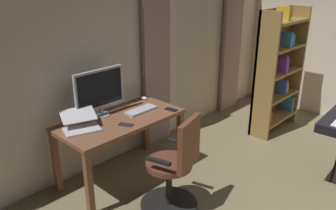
# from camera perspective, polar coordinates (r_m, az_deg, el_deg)

# --- Properties ---
(back_room_partition) EXTENTS (5.68, 0.10, 2.63)m
(back_room_partition) POSITION_cam_1_polar(r_m,az_deg,el_deg) (4.20, -6.40, 9.35)
(back_room_partition) COLOR beige
(back_room_partition) RESTS_ON ground
(curtain_left_panel) EXTENTS (0.46, 0.06, 2.31)m
(curtain_left_panel) POSITION_cam_1_polar(r_m,az_deg,el_deg) (5.66, 10.51, 10.61)
(curtain_left_panel) COLOR gray
(curtain_left_panel) RESTS_ON ground
(curtain_right_panel) EXTENTS (0.44, 0.06, 2.31)m
(curtain_right_panel) POSITION_cam_1_polar(r_m,az_deg,el_deg) (4.38, -1.94, 7.84)
(curtain_right_panel) COLOR gray
(curtain_right_panel) RESTS_ON ground
(desk) EXTENTS (1.33, 0.67, 0.72)m
(desk) POSITION_cam_1_polar(r_m,az_deg,el_deg) (3.72, -7.83, -3.58)
(desk) COLOR brown
(desk) RESTS_ON ground
(office_chair) EXTENTS (0.56, 0.56, 0.98)m
(office_chair) POSITION_cam_1_polar(r_m,az_deg,el_deg) (3.27, 1.16, -10.59)
(office_chair) COLOR black
(office_chair) RESTS_ON ground
(computer_monitor) EXTENTS (0.60, 0.18, 0.51)m
(computer_monitor) POSITION_cam_1_polar(r_m,az_deg,el_deg) (3.69, -11.20, 2.41)
(computer_monitor) COLOR #B7BCC1
(computer_monitor) RESTS_ON desk
(computer_keyboard) EXTENTS (0.38, 0.14, 0.02)m
(computer_keyboard) POSITION_cam_1_polar(r_m,az_deg,el_deg) (3.83, -4.44, -0.84)
(computer_keyboard) COLOR #B7BCC1
(computer_keyboard) RESTS_ON desk
(laptop) EXTENTS (0.42, 0.42, 0.17)m
(laptop) POSITION_cam_1_polar(r_m,az_deg,el_deg) (3.49, -14.24, -3.08)
(laptop) COLOR silver
(laptop) RESTS_ON desk
(computer_mouse) EXTENTS (0.06, 0.10, 0.04)m
(computer_mouse) POSITION_cam_1_polar(r_m,az_deg,el_deg) (4.17, -4.03, 1.17)
(computer_mouse) COLOR white
(computer_mouse) RESTS_ON desk
(cell_phone_by_monitor) EXTENTS (0.12, 0.16, 0.01)m
(cell_phone_by_monitor) POSITION_cam_1_polar(r_m,az_deg,el_deg) (3.51, -6.98, -3.23)
(cell_phone_by_monitor) COLOR #232328
(cell_phone_by_monitor) RESTS_ON desk
(cell_phone_face_up) EXTENTS (0.09, 0.15, 0.01)m
(cell_phone_face_up) POSITION_cam_1_polar(r_m,az_deg,el_deg) (3.85, 0.53, -0.75)
(cell_phone_face_up) COLOR black
(cell_phone_face_up) RESTS_ON desk
(bookshelf) EXTENTS (0.89, 0.30, 1.75)m
(bookshelf) POSITION_cam_1_polar(r_m,az_deg,el_deg) (5.08, 17.45, 5.44)
(bookshelf) COLOR olive
(bookshelf) RESTS_ON ground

